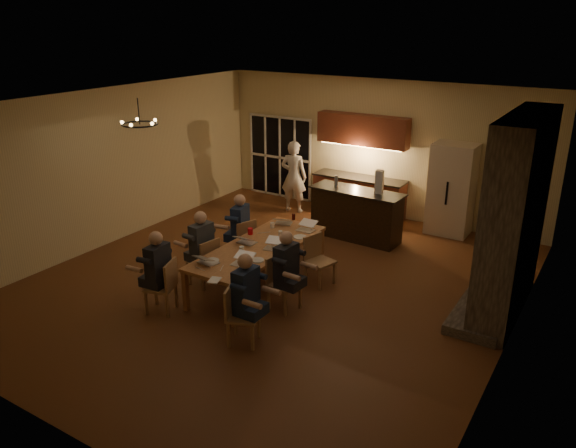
{
  "coord_description": "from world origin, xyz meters",
  "views": [
    {
      "loc": [
        5.02,
        -7.58,
        4.53
      ],
      "look_at": [
        0.13,
        0.3,
        1.07
      ],
      "focal_mm": 35.0,
      "sensor_mm": 36.0,
      "label": 1
    }
  ],
  "objects_px": {
    "person_right_mid": "(286,272)",
    "mug_mid": "(281,233)",
    "redcup_near": "(236,275)",
    "mug_back": "(272,225)",
    "mug_front": "(242,249)",
    "dining_table": "(259,266)",
    "laptop_f": "(306,225)",
    "bar_bottle": "(336,181)",
    "bar_island": "(356,214)",
    "chair_right_mid": "(284,284)",
    "chandelier": "(140,124)",
    "laptop_d": "(273,243)",
    "refrigerator": "(452,189)",
    "can_cola": "(294,217)",
    "person_right_near": "(246,298)",
    "person_left_far": "(241,229)",
    "plate_far": "(300,237)",
    "chair_left_near": "(160,286)",
    "person_left_near": "(159,272)",
    "standing_person": "(294,177)",
    "laptop_b": "(241,258)",
    "chair_right_near": "(243,316)",
    "plate_near": "(257,260)",
    "chair_right_far": "(320,261)",
    "chair_left_far": "(241,240)",
    "chair_left_mid": "(203,262)",
    "can_silver": "(241,256)",
    "person_left_mid": "(202,249)",
    "redcup_mid": "(250,231)",
    "bar_blender": "(379,182)",
    "laptop_e": "(283,218)",
    "laptop_c": "(247,237)"
  },
  "relations": [
    {
      "from": "bar_island",
      "to": "plate_near",
      "type": "xyz_separation_m",
      "value": [
        -0.15,
        -3.47,
        0.22
      ]
    },
    {
      "from": "person_left_mid",
      "to": "redcup_mid",
      "type": "bearing_deg",
      "value": 160.34
    },
    {
      "from": "bar_island",
      "to": "person_left_mid",
      "type": "distance_m",
      "value": 3.71
    },
    {
      "from": "standing_person",
      "to": "laptop_c",
      "type": "distance_m",
      "value": 3.98
    },
    {
      "from": "dining_table",
      "to": "plate_near",
      "type": "distance_m",
      "value": 0.73
    },
    {
      "from": "dining_table",
      "to": "bar_bottle",
      "type": "bearing_deg",
      "value": 90.75
    },
    {
      "from": "person_left_near",
      "to": "chandelier",
      "type": "relative_size",
      "value": 2.19
    },
    {
      "from": "dining_table",
      "to": "standing_person",
      "type": "xyz_separation_m",
      "value": [
        -1.58,
        3.77,
        0.5
      ]
    },
    {
      "from": "chair_left_near",
      "to": "can_silver",
      "type": "distance_m",
      "value": 1.38
    },
    {
      "from": "laptop_b",
      "to": "laptop_d",
      "type": "height_order",
      "value": "same"
    },
    {
      "from": "mug_front",
      "to": "dining_table",
      "type": "bearing_deg",
      "value": 75.58
    },
    {
      "from": "chair_left_near",
      "to": "person_left_near",
      "type": "relative_size",
      "value": 0.64
    },
    {
      "from": "mug_mid",
      "to": "mug_front",
      "type": "bearing_deg",
      "value": -99.53
    },
    {
      "from": "redcup_mid",
      "to": "mug_front",
      "type": "bearing_deg",
      "value": -64.59
    },
    {
      "from": "dining_table",
      "to": "laptop_e",
      "type": "distance_m",
      "value": 1.3
    },
    {
      "from": "chair_right_far",
      "to": "laptop_e",
      "type": "distance_m",
      "value": 1.34
    },
    {
      "from": "redcup_near",
      "to": "mug_back",
      "type": "bearing_deg",
      "value": 108.97
    },
    {
      "from": "dining_table",
      "to": "person_right_near",
      "type": "relative_size",
      "value": 2.1
    },
    {
      "from": "person_left_far",
      "to": "can_cola",
      "type": "bearing_deg",
      "value": 128.9
    },
    {
      "from": "bar_island",
      "to": "can_cola",
      "type": "bearing_deg",
      "value": -111.44
    },
    {
      "from": "person_right_near",
      "to": "mug_mid",
      "type": "distance_m",
      "value": 2.33
    },
    {
      "from": "bar_island",
      "to": "laptop_f",
      "type": "height_order",
      "value": "bar_island"
    },
    {
      "from": "person_right_mid",
      "to": "can_silver",
      "type": "xyz_separation_m",
      "value": [
        -0.81,
        -0.12,
        0.12
      ]
    },
    {
      "from": "chair_left_near",
      "to": "mug_front",
      "type": "xyz_separation_m",
      "value": [
        0.72,
        1.24,
        0.36
      ]
    },
    {
      "from": "bar_blender",
      "to": "person_left_mid",
      "type": "bearing_deg",
      "value": -125.41
    },
    {
      "from": "chair_right_far",
      "to": "chair_left_far",
      "type": "bearing_deg",
      "value": 104.68
    },
    {
      "from": "chandelier",
      "to": "laptop_d",
      "type": "relative_size",
      "value": 1.97
    },
    {
      "from": "plate_near",
      "to": "refrigerator",
      "type": "bearing_deg",
      "value": 70.18
    },
    {
      "from": "laptop_f",
      "to": "bar_bottle",
      "type": "bearing_deg",
      "value": 101.18
    },
    {
      "from": "person_left_near",
      "to": "mug_mid",
      "type": "height_order",
      "value": "person_left_near"
    },
    {
      "from": "refrigerator",
      "to": "can_cola",
      "type": "distance_m",
      "value": 3.65
    },
    {
      "from": "person_right_mid",
      "to": "mug_mid",
      "type": "relative_size",
      "value": 13.8
    },
    {
      "from": "mug_back",
      "to": "person_right_mid",
      "type": "bearing_deg",
      "value": -49.76
    },
    {
      "from": "redcup_near",
      "to": "laptop_f",
      "type": "bearing_deg",
      "value": 92.93
    },
    {
      "from": "person_right_near",
      "to": "can_silver",
      "type": "xyz_separation_m",
      "value": [
        -0.79,
        0.94,
        0.12
      ]
    },
    {
      "from": "chair_right_mid",
      "to": "mug_mid",
      "type": "xyz_separation_m",
      "value": [
        -0.77,
        1.09,
        0.36
      ]
    },
    {
      "from": "chair_left_mid",
      "to": "chair_right_near",
      "type": "bearing_deg",
      "value": 64.94
    },
    {
      "from": "person_right_mid",
      "to": "bar_island",
      "type": "bearing_deg",
      "value": 11.12
    },
    {
      "from": "redcup_near",
      "to": "plate_far",
      "type": "distance_m",
      "value": 1.97
    },
    {
      "from": "person_left_far",
      "to": "laptop_f",
      "type": "distance_m",
      "value": 1.27
    },
    {
      "from": "chair_right_mid",
      "to": "can_silver",
      "type": "distance_m",
      "value": 0.85
    },
    {
      "from": "chair_left_mid",
      "to": "redcup_mid",
      "type": "distance_m",
      "value": 1.04
    },
    {
      "from": "laptop_b",
      "to": "bar_blender",
      "type": "bearing_deg",
      "value": 73.58
    },
    {
      "from": "dining_table",
      "to": "person_left_near",
      "type": "distance_m",
      "value": 1.84
    },
    {
      "from": "chair_left_far",
      "to": "plate_far",
      "type": "relative_size",
      "value": 3.64
    },
    {
      "from": "bar_bottle",
      "to": "redcup_mid",
      "type": "bearing_deg",
      "value": -99.01
    },
    {
      "from": "chandelier",
      "to": "person_left_near",
      "type": "bearing_deg",
      "value": -40.57
    },
    {
      "from": "chair_right_near",
      "to": "person_left_near",
      "type": "relative_size",
      "value": 0.64
    },
    {
      "from": "laptop_b",
      "to": "person_right_near",
      "type": "bearing_deg",
      "value": -55.61
    },
    {
      "from": "standing_person",
      "to": "plate_far",
      "type": "xyz_separation_m",
      "value": [
        1.99,
        -3.05,
        -0.12
      ]
    }
  ]
}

